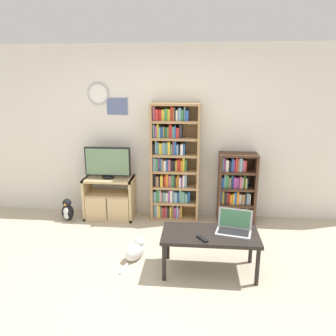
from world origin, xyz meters
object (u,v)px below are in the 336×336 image
object	(u,v)px
bookshelf_short	(235,189)
remote_near_laptop	(202,239)
bookshelf_tall	(173,164)
coffee_table	(210,237)
television	(108,163)
tv_stand	(110,198)
penguin_figurine	(67,210)
laptop	(234,227)
cat	(136,250)

from	to	relation	value
bookshelf_short	remote_near_laptop	world-z (taller)	bookshelf_short
bookshelf_tall	bookshelf_short	bearing A→B (deg)	-0.76
coffee_table	television	bearing A→B (deg)	137.63
tv_stand	coffee_table	distance (m)	2.02
television	bookshelf_tall	size ratio (longest dim) A/B	0.39
bookshelf_tall	penguin_figurine	distance (m)	1.76
coffee_table	laptop	bearing A→B (deg)	12.67
tv_stand	television	size ratio (longest dim) A/B	1.09
cat	coffee_table	bearing A→B (deg)	19.93
bookshelf_tall	cat	bearing A→B (deg)	-104.92
bookshelf_tall	laptop	size ratio (longest dim) A/B	4.20
tv_stand	coffee_table	xyz separation A→B (m)	(1.50, -1.36, 0.09)
tv_stand	coffee_table	size ratio (longest dim) A/B	0.71
coffee_table	laptop	xyz separation A→B (m)	(0.26, 0.06, 0.11)
remote_near_laptop	penguin_figurine	distance (m)	2.47
bookshelf_tall	coffee_table	distance (m)	1.61
bookshelf_short	penguin_figurine	size ratio (longest dim) A/B	3.08
bookshelf_short	cat	distance (m)	1.85
television	bookshelf_short	xyz separation A→B (m)	(1.92, 0.08, -0.38)
laptop	penguin_figurine	bearing A→B (deg)	166.88
remote_near_laptop	bookshelf_short	bearing A→B (deg)	-140.94
television	remote_near_laptop	distance (m)	2.12
coffee_table	laptop	distance (m)	0.29
television	penguin_figurine	xyz separation A→B (m)	(-0.62, -0.16, -0.73)
television	penguin_figurine	distance (m)	0.97
remote_near_laptop	television	bearing A→B (deg)	-80.33
laptop	coffee_table	bearing A→B (deg)	-154.73
bookshelf_tall	coffee_table	world-z (taller)	bookshelf_tall
television	laptop	world-z (taller)	television
penguin_figurine	remote_near_laptop	bearing A→B (deg)	-33.81
bookshelf_tall	remote_near_laptop	bearing A→B (deg)	-74.77
remote_near_laptop	cat	xyz separation A→B (m)	(-0.78, 0.33, -0.36)
cat	tv_stand	bearing A→B (deg)	149.30
laptop	penguin_figurine	distance (m)	2.67
bookshelf_tall	penguin_figurine	world-z (taller)	bookshelf_tall
television	cat	size ratio (longest dim) A/B	1.36
bookshelf_tall	coffee_table	size ratio (longest dim) A/B	1.67
television	coffee_table	size ratio (longest dim) A/B	0.65
tv_stand	penguin_figurine	xyz separation A→B (m)	(-0.63, -0.15, -0.17)
bookshelf_tall	cat	xyz separation A→B (m)	(-0.34, -1.28, -0.76)
tv_stand	remote_near_laptop	world-z (taller)	tv_stand
tv_stand	penguin_figurine	size ratio (longest dim) A/B	2.20
cat	bookshelf_tall	bearing A→B (deg)	106.45
coffee_table	cat	size ratio (longest dim) A/B	2.09
penguin_figurine	tv_stand	bearing A→B (deg)	13.70
penguin_figurine	bookshelf_tall	bearing A→B (deg)	8.90
coffee_table	cat	distance (m)	0.94
coffee_table	bookshelf_short	bearing A→B (deg)	73.61
television	tv_stand	bearing A→B (deg)	-67.03
bookshelf_short	cat	xyz separation A→B (m)	(-1.29, -1.27, -0.39)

